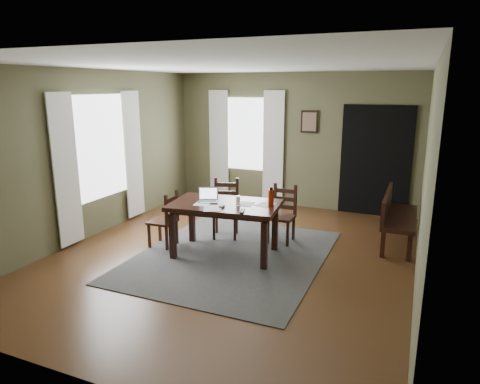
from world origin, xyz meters
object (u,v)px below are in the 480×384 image
at_px(chair_back_right, 282,215).
at_px(dining_table, 225,210).
at_px(chair_back_left, 226,209).
at_px(chair_end, 165,220).
at_px(bench, 395,214).
at_px(water_bottle, 271,198).
at_px(laptop, 208,198).

bearing_deg(chair_back_right, dining_table, -124.82).
bearing_deg(chair_back_left, chair_end, -148.10).
xyz_separation_m(bench, water_bottle, (-1.59, -1.34, 0.42)).
bearing_deg(chair_back_left, dining_table, -84.53).
height_order(dining_table, laptop, laptop).
height_order(bench, water_bottle, water_bottle).
bearing_deg(water_bottle, dining_table, -171.94).
height_order(chair_back_right, laptop, laptop).
distance_m(chair_end, bench, 3.58).
bearing_deg(bench, chair_back_left, 105.25).
bearing_deg(laptop, water_bottle, -17.51).
height_order(chair_end, water_bottle, water_bottle).
xyz_separation_m(chair_back_left, chair_back_right, (0.93, 0.13, -0.02)).
xyz_separation_m(dining_table, laptop, (-0.28, 0.01, 0.15)).
xyz_separation_m(chair_back_left, water_bottle, (0.99, -0.63, 0.45)).
height_order(chair_back_left, laptop, laptop).
height_order(dining_table, bench, bench).
bearing_deg(chair_back_right, bench, 19.38).
relative_size(chair_end, water_bottle, 3.09).
distance_m(chair_back_right, laptop, 1.28).
bearing_deg(chair_end, dining_table, 91.97).
height_order(chair_end, bench, chair_end).
bearing_deg(dining_table, chair_back_right, 48.04).
relative_size(dining_table, chair_end, 1.91).
distance_m(dining_table, chair_back_right, 1.08).
xyz_separation_m(chair_back_right, water_bottle, (0.07, -0.76, 0.47)).
relative_size(chair_back_left, laptop, 2.69).
relative_size(bench, water_bottle, 5.28).
bearing_deg(dining_table, laptop, 171.22).
bearing_deg(chair_back_right, chair_back_left, -171.68).
bearing_deg(chair_end, laptop, 94.28).
xyz_separation_m(chair_end, laptop, (0.71, 0.08, 0.41)).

